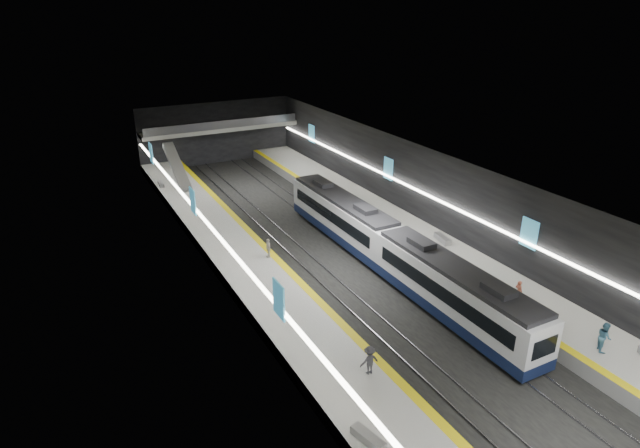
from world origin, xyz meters
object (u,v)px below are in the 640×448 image
bench_left_far (161,184)px  passenger_left_b (369,360)px  bench_left_near (368,438)px  passenger_right_b (604,337)px  passenger_left_a (268,248)px  passenger_right_a (519,292)px  bench_right_far (442,239)px  escalator (177,166)px  train (390,247)px

bench_left_far → passenger_left_b: size_ratio=0.95×
bench_left_near → passenger_right_b: passenger_right_b is taller
passenger_left_a → passenger_left_b: bearing=3.8°
passenger_right_a → passenger_right_b: passenger_right_b is taller
bench_left_far → passenger_right_b: size_ratio=0.88×
bench_left_near → passenger_right_b: 16.13m
bench_right_far → escalator: bearing=132.4°
passenger_right_a → passenger_right_b: 6.25m
bench_right_far → passenger_right_a: passenger_right_a is taller
passenger_right_b → train: bearing=52.6°
bench_left_far → bench_right_far: (18.10, -26.10, 0.05)m
train → passenger_left_b: size_ratio=17.41×
passenger_right_b → passenger_left_a: 24.25m
train → bench_left_near: size_ratio=15.85×
bench_right_far → bench_left_near: bearing=-126.9°
escalator → train: bearing=-69.9°
escalator → passenger_left_a: (1.75, -22.18, -1.10)m
train → passenger_right_b: train is taller
escalator → passenger_left_a: size_ratio=5.02×
bench_left_near → passenger_right_a: bearing=6.4°
escalator → passenger_left_b: escalator is taller
bench_left_far → passenger_right_a: passenger_right_a is taller
escalator → bench_left_near: size_ratio=4.22×
passenger_left_b → bench_left_near: bearing=57.4°
passenger_right_a → passenger_left_a: (-12.43, 14.39, -0.03)m
bench_right_far → bench_left_far: bearing=135.7°
bench_left_far → passenger_right_b: bearing=-66.8°
bench_left_near → passenger_right_a: 16.87m
passenger_left_b → bench_right_far: bearing=-141.3°
bench_right_far → passenger_right_b: passenger_right_b is taller
bench_left_near → passenger_left_a: passenger_left_a is taller
bench_left_near → train: bearing=38.5°
passenger_left_a → bench_right_far: bearing=79.9°
passenger_right_a → passenger_left_b: (-13.07, -1.62, 0.04)m
passenger_left_b → escalator: bearing=-87.9°
bench_left_near → passenger_right_a: passenger_right_a is taller
train → passenger_right_a: 10.18m
passenger_left_a → passenger_right_a: bearing=46.9°
bench_left_far → passenger_left_a: (3.75, -21.94, 0.60)m
train → bench_right_far: 6.25m
escalator → passenger_right_b: escalator is taller
bench_left_near → bench_left_far: bearing=76.6°
bench_left_far → passenger_right_a: 39.77m
train → passenger_right_a: (4.18, -9.28, -0.37)m
bench_left_far → bench_left_near: bearing=-87.5°
escalator → bench_left_far: escalator is taller
bench_left_near → bench_right_far: bearing=28.3°
passenger_right_b → passenger_left_b: (-13.37, 4.63, -0.07)m
bench_left_near → passenger_right_a: (15.81, 5.83, 0.59)m
passenger_right_b → passenger_left_a: size_ratio=1.17×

